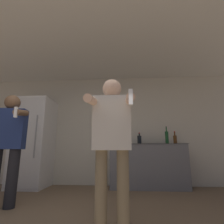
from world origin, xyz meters
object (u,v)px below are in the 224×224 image
Objects in this scene: refrigerator at (33,142)px; person_woman_foreground at (112,135)px; bottle_red_label at (175,139)px; person_man_side at (7,141)px; bottle_brown_liquor at (139,139)px; bottle_short_whiskey at (167,137)px.

refrigerator is 1.23× the size of person_woman_foreground.
refrigerator is 7.16× the size of bottle_red_label.
person_man_side is (-2.77, -1.37, -0.10)m from bottle_red_label.
bottle_red_label is at bearing 58.48° from person_woman_foreground.
bottle_brown_liquor is at bearing 0.79° from refrigerator.
person_man_side is (-1.56, 0.59, -0.02)m from person_woman_foreground.
bottle_brown_liquor is (2.33, 0.03, 0.04)m from refrigerator.
bottle_brown_liquor is 2.02m from person_woman_foreground.
bottle_brown_liquor is at bearing 76.95° from person_woman_foreground.
bottle_short_whiskey is (2.92, 0.03, 0.09)m from refrigerator.
bottle_red_label is 3.09m from person_man_side.
person_woman_foreground reaches higher than bottle_short_whiskey.
bottle_red_label is (3.08, 0.03, 0.05)m from refrigerator.
bottle_brown_liquor is (-0.58, 0.00, -0.05)m from bottle_short_whiskey.
person_woman_foreground is at bearing -45.85° from refrigerator.
bottle_red_label is 0.17× the size of person_woman_foreground.
bottle_short_whiskey is 1.52× the size of bottle_brown_liquor.
bottle_short_whiskey is 2.23m from person_woman_foreground.
bottle_short_whiskey is at bearing 0.63° from refrigerator.
refrigerator reaches higher than bottle_short_whiskey.
refrigerator is 5.16× the size of bottle_short_whiskey.
person_man_side reaches higher than bottle_short_whiskey.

